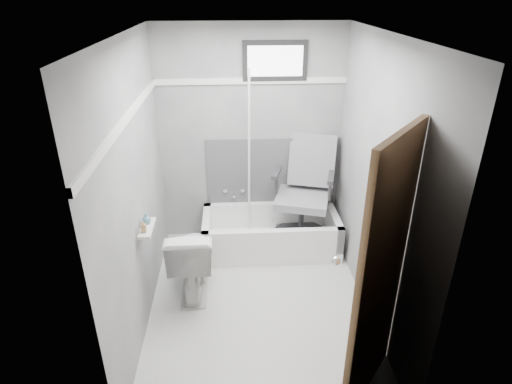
{
  "coord_description": "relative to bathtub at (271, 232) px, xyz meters",
  "views": [
    {
      "loc": [
        -0.21,
        -3.17,
        2.71
      ],
      "look_at": [
        0.0,
        0.35,
        1.0
      ],
      "focal_mm": 30.0,
      "sensor_mm": 36.0,
      "label": 1
    }
  ],
  "objects": [
    {
      "name": "shelf",
      "position": [
        -1.13,
        -1.0,
        0.69
      ],
      "size": [
        0.1,
        0.32,
        0.02
      ],
      "primitive_type": "cube",
      "color": "silver",
      "rests_on": "wall_left"
    },
    {
      "name": "soap_bottle_a",
      "position": [
        -1.14,
        -1.08,
        0.76
      ],
      "size": [
        0.05,
        0.05,
        0.09
      ],
      "primitive_type": "imported",
      "rotation": [
        0.0,
        0.0,
        0.13
      ],
      "color": "#A58252",
      "rests_on": "shelf"
    },
    {
      "name": "wall_front",
      "position": [
        -0.2,
        -2.23,
        0.99
      ],
      "size": [
        2.0,
        0.02,
        2.4
      ],
      "primitive_type": "cube",
      "color": "slate",
      "rests_on": "floor"
    },
    {
      "name": "trim_left",
      "position": [
        -1.19,
        -0.93,
        1.61
      ],
      "size": [
        0.02,
        2.6,
        0.06
      ],
      "primitive_type": "cube",
      "color": "white",
      "rests_on": "wall_left"
    },
    {
      "name": "backerboard",
      "position": [
        0.05,
        0.36,
        0.59
      ],
      "size": [
        1.5,
        0.02,
        0.78
      ],
      "primitive_type": "cube",
      "color": "#4C4C4F",
      "rests_on": "wall_back"
    },
    {
      "name": "wall_back",
      "position": [
        -0.2,
        0.37,
        0.99
      ],
      "size": [
        2.0,
        0.02,
        2.4
      ],
      "primitive_type": "cube",
      "color": "slate",
      "rests_on": "floor"
    },
    {
      "name": "toilet",
      "position": [
        -0.82,
        -0.69,
        0.16
      ],
      "size": [
        0.44,
        0.76,
        0.74
      ],
      "primitive_type": "imported",
      "rotation": [
        0.0,
        0.0,
        3.16
      ],
      "color": "white",
      "rests_on": "floor"
    },
    {
      "name": "door",
      "position": [
        0.78,
        -2.21,
        0.79
      ],
      "size": [
        0.78,
        0.78,
        2.0
      ],
      "primitive_type": null,
      "color": "brown",
      "rests_on": "floor"
    },
    {
      "name": "soap_bottle_b",
      "position": [
        -1.14,
        -0.94,
        0.75
      ],
      "size": [
        0.09,
        0.09,
        0.09
      ],
      "primitive_type": "imported",
      "rotation": [
        0.0,
        0.0,
        0.24
      ],
      "color": "teal",
      "rests_on": "shelf"
    },
    {
      "name": "ceiling",
      "position": [
        -0.2,
        -0.93,
        2.19
      ],
      "size": [
        2.6,
        2.6,
        0.0
      ],
      "primitive_type": "plane",
      "rotation": [
        3.14,
        0.0,
        0.0
      ],
      "color": "silver",
      "rests_on": "floor"
    },
    {
      "name": "faucet",
      "position": [
        -0.4,
        0.34,
        0.34
      ],
      "size": [
        0.26,
        0.1,
        0.16
      ],
      "primitive_type": null,
      "color": "silver",
      "rests_on": "wall_back"
    },
    {
      "name": "bathtub",
      "position": [
        0.0,
        0.0,
        0.0
      ],
      "size": [
        1.5,
        0.7,
        0.42
      ],
      "primitive_type": null,
      "color": "white",
      "rests_on": "floor"
    },
    {
      "name": "floor",
      "position": [
        -0.2,
        -0.93,
        -0.21
      ],
      "size": [
        2.6,
        2.6,
        0.0
      ],
      "primitive_type": "plane",
      "color": "silver",
      "rests_on": "ground"
    },
    {
      "name": "window",
      "position": [
        0.05,
        0.36,
        1.81
      ],
      "size": [
        0.66,
        0.04,
        0.4
      ],
      "primitive_type": null,
      "color": "black",
      "rests_on": "wall_back"
    },
    {
      "name": "pole",
      "position": [
        -0.23,
        0.13,
        0.84
      ],
      "size": [
        0.02,
        0.3,
        1.93
      ],
      "primitive_type": "cylinder",
      "rotation": [
        0.14,
        0.0,
        0.0
      ],
      "color": "white",
      "rests_on": "bathtub"
    },
    {
      "name": "wall_right",
      "position": [
        0.8,
        -0.93,
        0.99
      ],
      "size": [
        0.02,
        2.6,
        2.4
      ],
      "primitive_type": "cube",
      "color": "slate",
      "rests_on": "floor"
    },
    {
      "name": "trim_back",
      "position": [
        -0.2,
        0.36,
        1.61
      ],
      "size": [
        2.0,
        0.02,
        0.06
      ],
      "primitive_type": "cube",
      "color": "white",
      "rests_on": "wall_back"
    },
    {
      "name": "office_chair",
      "position": [
        0.34,
        0.02,
        0.48
      ],
      "size": [
        0.82,
        0.82,
        1.14
      ],
      "primitive_type": null,
      "rotation": [
        0.0,
        0.0,
        -0.28
      ],
      "color": "slate",
      "rests_on": "bathtub"
    },
    {
      "name": "wall_left",
      "position": [
        -1.2,
        -0.93,
        0.99
      ],
      "size": [
        0.02,
        2.6,
        2.4
      ],
      "primitive_type": "cube",
      "color": "slate",
      "rests_on": "floor"
    }
  ]
}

